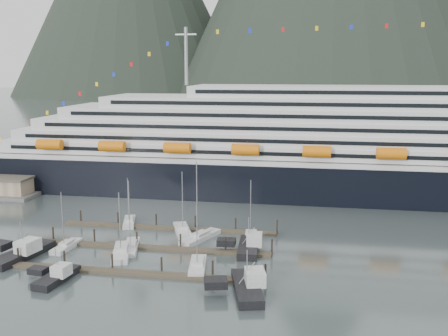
{
  "coord_description": "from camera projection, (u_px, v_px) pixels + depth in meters",
  "views": [
    {
      "loc": [
        26.37,
        -91.44,
        35.08
      ],
      "look_at": [
        6.58,
        22.0,
        13.03
      ],
      "focal_mm": 42.0,
      "sensor_mm": 36.0,
      "label": 1
    }
  ],
  "objects": [
    {
      "name": "ground",
      "position": [
        170.0,
        256.0,
        99.52
      ],
      "size": [
        1600.0,
        1600.0,
        0.0
      ],
      "primitive_type": "plane",
      "color": "#4A5757",
      "rests_on": "ground"
    },
    {
      "name": "cruise_ship",
      "position": [
        327.0,
        152.0,
        145.35
      ],
      "size": [
        210.0,
        30.4,
        50.3
      ],
      "color": "black",
      "rests_on": "ground"
    },
    {
      "name": "dock_near",
      "position": [
        127.0,
        272.0,
        90.67
      ],
      "size": [
        48.18,
        2.28,
        3.2
      ],
      "color": "#493E2F",
      "rests_on": "ground"
    },
    {
      "name": "dock_mid",
      "position": [
        150.0,
        247.0,
        103.25
      ],
      "size": [
        48.18,
        2.28,
        3.2
      ],
      "color": "#493E2F",
      "rests_on": "ground"
    },
    {
      "name": "dock_far",
      "position": [
        168.0,
        228.0,
        115.82
      ],
      "size": [
        48.18,
        2.28,
        3.2
      ],
      "color": "#493E2F",
      "rests_on": "ground"
    },
    {
      "name": "sailboat_a",
      "position": [
        66.0,
        247.0,
        103.28
      ],
      "size": [
        3.06,
        8.75,
        12.09
      ],
      "rotation": [
        0.0,
        0.0,
        1.5
      ],
      "color": "#B3B3B3",
      "rests_on": "ground"
    },
    {
      "name": "sailboat_b",
      "position": [
        131.0,
        247.0,
        102.83
      ],
      "size": [
        4.88,
        10.29,
        14.49
      ],
      "rotation": [
        0.0,
        0.0,
        1.81
      ],
      "color": "#B3B3B3",
      "rests_on": "ground"
    },
    {
      "name": "sailboat_c",
      "position": [
        121.0,
        253.0,
        99.68
      ],
      "size": [
        5.94,
        11.32,
        13.1
      ],
      "rotation": [
        0.0,
        0.0,
        1.86
      ],
      "color": "#B3B3B3",
      "rests_on": "ground"
    },
    {
      "name": "sailboat_d",
      "position": [
        200.0,
        238.0,
        108.65
      ],
      "size": [
        6.97,
        11.62,
        17.31
      ],
      "rotation": [
        0.0,
        0.0,
        1.17
      ],
      "color": "#B3B3B3",
      "rests_on": "ground"
    },
    {
      "name": "sailboat_e",
      "position": [
        129.0,
        222.0,
        119.58
      ],
      "size": [
        4.97,
        9.53,
        11.29
      ],
      "rotation": [
        0.0,
        0.0,
        1.87
      ],
      "color": "#B3B3B3",
      "rests_on": "ground"
    },
    {
      "name": "sailboat_f",
      "position": [
        182.0,
        231.0,
        113.29
      ],
      "size": [
        6.41,
        10.38,
        14.17
      ],
      "rotation": [
        0.0,
        0.0,
        1.95
      ],
      "color": "#B3B3B3",
      "rests_on": "ground"
    },
    {
      "name": "sailboat_g",
      "position": [
        250.0,
        238.0,
        108.34
      ],
      "size": [
        3.12,
        9.62,
        13.3
      ],
      "rotation": [
        0.0,
        0.0,
        1.65
      ],
      "color": "#B3B3B3",
      "rests_on": "ground"
    },
    {
      "name": "sailboat_h",
      "position": [
        198.0,
        267.0,
        92.81
      ],
      "size": [
        4.2,
        9.81,
        12.48
      ],
      "rotation": [
        0.0,
        0.0,
        1.73
      ],
      "color": "#B3B3B3",
      "rests_on": "ground"
    },
    {
      "name": "trawler_a",
      "position": [
        22.0,
        253.0,
        98.25
      ],
      "size": [
        10.8,
        14.69,
        7.83
      ],
      "rotation": [
        0.0,
        0.0,
        1.36
      ],
      "color": "black",
      "rests_on": "ground"
    },
    {
      "name": "trawler_b",
      "position": [
        56.0,
        276.0,
        87.53
      ],
      "size": [
        7.62,
        9.98,
        6.22
      ],
      "rotation": [
        0.0,
        0.0,
        1.44
      ],
      "color": "black",
      "rests_on": "ground"
    },
    {
      "name": "trawler_d",
      "position": [
        246.0,
        286.0,
        83.09
      ],
      "size": [
        10.41,
        13.55,
        7.77
      ],
      "rotation": [
        0.0,
        0.0,
        1.82
      ],
      "color": "black",
      "rests_on": "ground"
    },
    {
      "name": "trawler_e",
      "position": [
        248.0,
        246.0,
        101.82
      ],
      "size": [
        8.94,
        11.72,
        7.49
      ],
      "rotation": [
        0.0,
        0.0,
        1.64
      ],
      "color": "black",
      "rests_on": "ground"
    }
  ]
}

